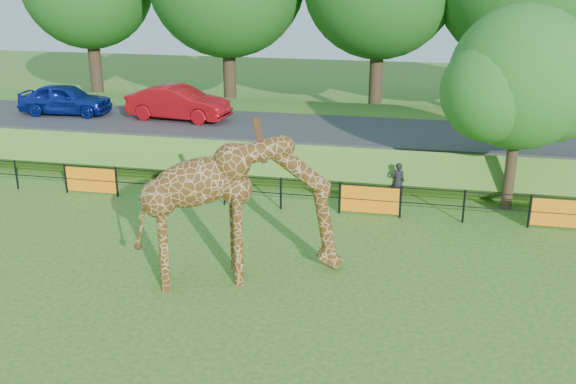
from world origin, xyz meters
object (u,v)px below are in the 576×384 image
giraffe (242,210)px  tree_east (524,83)px  visitor (398,181)px  car_red (178,103)px  car_blue (65,99)px

giraffe → tree_east: bearing=18.5°
tree_east → visitor: bearing=178.4°
giraffe → visitor: size_ratio=3.95×
car_red → tree_east: 14.49m
visitor → tree_east: 5.22m
giraffe → car_blue: size_ratio=1.31×
car_blue → visitor: size_ratio=3.02×
car_blue → visitor: 15.90m
car_blue → visitor: bearing=-110.2°
giraffe → tree_east: tree_east is taller
car_red → visitor: size_ratio=3.31×
visitor → car_red: bearing=-35.9°
car_blue → visitor: (15.20, -4.44, -1.44)m
car_red → tree_east: (13.58, -4.60, 2.12)m
car_blue → car_red: car_red is taller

